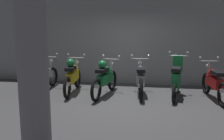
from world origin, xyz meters
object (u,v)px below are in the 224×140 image
object	(u,v)px
motorbike_slot_4	(176,79)
motorbike_slot_5	(214,82)
motorbike_slot_1	(73,76)
motorbike_slot_3	(140,79)
motorbike_slot_0	(42,75)
support_pillar	(32,58)
motorbike_slot_2	(105,78)

from	to	relation	value
motorbike_slot_4	motorbike_slot_5	bearing A→B (deg)	-4.53
motorbike_slot_1	motorbike_slot_3	distance (m)	2.06
motorbike_slot_0	motorbike_slot_5	size ratio (longest dim) A/B	1.00
motorbike_slot_1	motorbike_slot_0	bearing A→B (deg)	174.25
motorbike_slot_3	motorbike_slot_0	bearing A→B (deg)	-179.83
motorbike_slot_1	motorbike_slot_3	world-z (taller)	same
motorbike_slot_4	motorbike_slot_3	bearing A→B (deg)	174.19
motorbike_slot_1	support_pillar	bearing A→B (deg)	-81.71
motorbike_slot_4	motorbike_slot_5	world-z (taller)	motorbike_slot_4
motorbike_slot_2	motorbike_slot_4	size ratio (longest dim) A/B	1.15
motorbike_slot_2	support_pillar	distance (m)	3.76
motorbike_slot_2	motorbike_slot_5	size ratio (longest dim) A/B	0.99
motorbike_slot_1	motorbike_slot_4	world-z (taller)	motorbike_slot_4
motorbike_slot_1	motorbike_slot_3	xyz separation A→B (m)	(2.05, 0.11, -0.04)
motorbike_slot_0	motorbike_slot_1	xyz separation A→B (m)	(1.02, -0.10, 0.04)
motorbike_slot_3	motorbike_slot_4	xyz separation A→B (m)	(1.04, -0.11, 0.04)
motorbike_slot_1	motorbike_slot_4	size ratio (longest dim) A/B	1.17
motorbike_slot_0	motorbike_slot_3	bearing A→B (deg)	0.17
motorbike_slot_0	motorbike_slot_1	world-z (taller)	same
motorbike_slot_1	motorbike_slot_5	world-z (taller)	same
motorbike_slot_4	motorbike_slot_5	xyz separation A→B (m)	(1.02, -0.08, -0.04)
motorbike_slot_0	motorbike_slot_2	xyz separation A→B (m)	(2.06, -0.25, 0.04)
motorbike_slot_0	motorbike_slot_5	distance (m)	5.14
motorbike_slot_1	support_pillar	size ratio (longest dim) A/B	0.62
motorbike_slot_2	motorbike_slot_4	distance (m)	2.07
motorbike_slot_1	motorbike_slot_4	distance (m)	3.09
motorbike_slot_0	motorbike_slot_5	world-z (taller)	same
motorbike_slot_2	motorbike_slot_3	distance (m)	1.06
motorbike_slot_3	support_pillar	xyz separation A→B (m)	(-1.51, -3.84, 1.09)
motorbike_slot_3	motorbike_slot_4	bearing A→B (deg)	-5.81
motorbike_slot_0	motorbike_slot_5	bearing A→B (deg)	-1.97
support_pillar	motorbike_slot_2	bearing A→B (deg)	82.23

